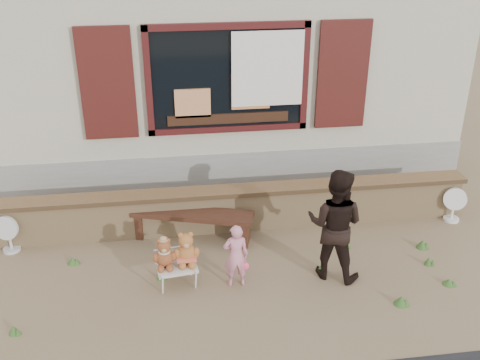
{
  "coord_description": "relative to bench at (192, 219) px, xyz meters",
  "views": [
    {
      "loc": [
        -0.95,
        -6.32,
        4.43
      ],
      "look_at": [
        0.0,
        0.6,
        1.0
      ],
      "focal_mm": 42.0,
      "sensor_mm": 36.0,
      "label": 1
    }
  ],
  "objects": [
    {
      "name": "fan_left",
      "position": [
        -2.58,
        0.04,
        -0.05
      ],
      "size": [
        0.37,
        0.24,
        0.57
      ],
      "rotation": [
        0.0,
        0.0,
        -0.27
      ],
      "color": "silver",
      "rests_on": "ground"
    },
    {
      "name": "ground",
      "position": [
        0.68,
        -0.76,
        -0.33
      ],
      "size": [
        80.0,
        80.0,
        0.0
      ],
      "primitive_type": "plane",
      "color": "brown",
      "rests_on": "ground"
    },
    {
      "name": "grass_tufts",
      "position": [
        1.59,
        -1.15,
        -0.28
      ],
      "size": [
        5.56,
        1.63,
        0.13
      ],
      "color": "#365B24",
      "rests_on": "ground"
    },
    {
      "name": "bench",
      "position": [
        0.0,
        0.0,
        0.0
      ],
      "size": [
        1.8,
        0.88,
        0.45
      ],
      "rotation": [
        0.0,
        0.0,
        -0.3
      ],
      "color": "#341B12",
      "rests_on": "ground"
    },
    {
      "name": "shopfront",
      "position": [
        0.68,
        3.73,
        1.67
      ],
      "size": [
        8.04,
        5.13,
        4.0
      ],
      "color": "gray",
      "rests_on": "ground"
    },
    {
      "name": "folding_chair",
      "position": [
        -0.27,
        -1.07,
        -0.05
      ],
      "size": [
        0.56,
        0.51,
        0.31
      ],
      "rotation": [
        0.0,
        0.0,
        0.14
      ],
      "color": "beige",
      "rests_on": "ground"
    },
    {
      "name": "teddy_bear_left",
      "position": [
        -0.41,
        -1.09,
        0.18
      ],
      "size": [
        0.34,
        0.3,
        0.41
      ],
      "primitive_type": null,
      "rotation": [
        0.0,
        0.0,
        0.14
      ],
      "color": "brown",
      "rests_on": "folding_chair"
    },
    {
      "name": "brick_wall",
      "position": [
        0.68,
        0.24,
        0.01
      ],
      "size": [
        7.1,
        0.36,
        0.67
      ],
      "color": "tan",
      "rests_on": "ground"
    },
    {
      "name": "teddy_bear_right",
      "position": [
        -0.14,
        -1.05,
        0.2
      ],
      "size": [
        0.37,
        0.33,
        0.45
      ],
      "primitive_type": null,
      "rotation": [
        0.0,
        0.0,
        0.14
      ],
      "color": "brown",
      "rests_on": "folding_chair"
    },
    {
      "name": "fan_right",
      "position": [
        4.03,
        -0.0,
        -0.05
      ],
      "size": [
        0.36,
        0.25,
        0.57
      ],
      "rotation": [
        0.0,
        0.0,
        -0.44
      ],
      "color": "white",
      "rests_on": "ground"
    },
    {
      "name": "adult",
      "position": [
        1.77,
        -1.13,
        0.43
      ],
      "size": [
        0.93,
        0.88,
        1.53
      ],
      "primitive_type": "imported",
      "rotation": [
        0.0,
        0.0,
        2.61
      ],
      "color": "black",
      "rests_on": "ground"
    },
    {
      "name": "child",
      "position": [
        0.48,
        -1.18,
        0.11
      ],
      "size": [
        0.33,
        0.22,
        0.89
      ],
      "primitive_type": "imported",
      "rotation": [
        0.0,
        0.0,
        3.12
      ],
      "color": "pink",
      "rests_on": "ground"
    }
  ]
}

